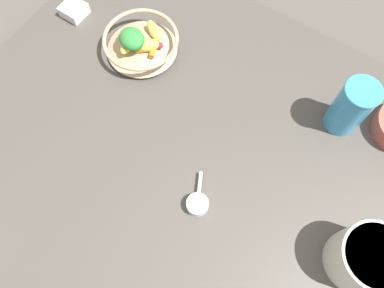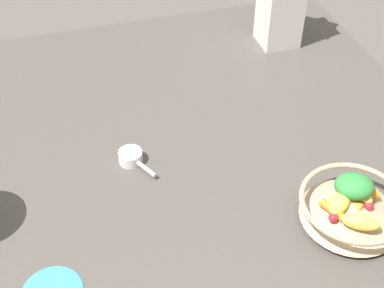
{
  "view_description": "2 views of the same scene",
  "coord_description": "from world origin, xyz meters",
  "px_view_note": "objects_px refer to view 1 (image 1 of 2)",
  "views": [
    {
      "loc": [
        0.17,
        0.2,
        0.82
      ],
      "look_at": [
        -0.08,
        0.02,
        0.09
      ],
      "focal_mm": 35.0,
      "sensor_mm": 36.0,
      "label": 1
    },
    {
      "loc": [
        -0.75,
        0.2,
        0.76
      ],
      "look_at": [
        -0.08,
        0.0,
        0.13
      ],
      "focal_mm": 50.0,
      "sensor_mm": 36.0,
      "label": 2
    }
  ],
  "objects_px": {
    "fruit_bowl": "(141,43)",
    "yogurt_tub": "(367,258)",
    "drinking_cup": "(351,107)",
    "spice_jar": "(74,11)"
  },
  "relations": [
    {
      "from": "spice_jar",
      "to": "yogurt_tub",
      "type": "bearing_deg",
      "value": 79.22
    },
    {
      "from": "fruit_bowl",
      "to": "spice_jar",
      "type": "distance_m",
      "value": 0.22
    },
    {
      "from": "fruit_bowl",
      "to": "drinking_cup",
      "type": "height_order",
      "value": "drinking_cup"
    },
    {
      "from": "yogurt_tub",
      "to": "spice_jar",
      "type": "xyz_separation_m",
      "value": [
        -0.17,
        -0.88,
        -0.05
      ]
    },
    {
      "from": "drinking_cup",
      "to": "spice_jar",
      "type": "xyz_separation_m",
      "value": [
        0.1,
        -0.72,
        -0.06
      ]
    },
    {
      "from": "fruit_bowl",
      "to": "yogurt_tub",
      "type": "xyz_separation_m",
      "value": [
        0.17,
        0.66,
        0.02
      ]
    },
    {
      "from": "fruit_bowl",
      "to": "spice_jar",
      "type": "bearing_deg",
      "value": -89.11
    },
    {
      "from": "fruit_bowl",
      "to": "spice_jar",
      "type": "relative_size",
      "value": 3.16
    },
    {
      "from": "yogurt_tub",
      "to": "drinking_cup",
      "type": "xyz_separation_m",
      "value": [
        -0.27,
        -0.16,
        0.01
      ]
    },
    {
      "from": "fruit_bowl",
      "to": "spice_jar",
      "type": "xyz_separation_m",
      "value": [
        0.0,
        -0.22,
        -0.02
      ]
    }
  ]
}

